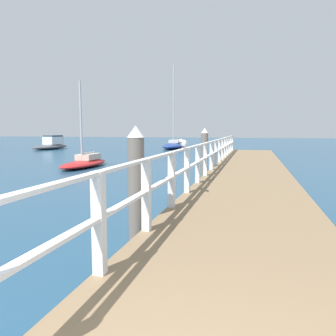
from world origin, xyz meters
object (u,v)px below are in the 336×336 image
(dock_piling_near, at_px, (136,183))
(seagull_foreground, at_px, (183,143))
(dock_piling_far, at_px, (204,152))
(boat_2, at_px, (51,145))
(boat_0, at_px, (174,145))
(boat_1, at_px, (85,162))

(dock_piling_near, bearing_deg, seagull_foreground, 79.73)
(dock_piling_far, bearing_deg, boat_2, 139.05)
(seagull_foreground, relative_size, boat_0, 0.05)
(dock_piling_far, height_order, boat_2, dock_piling_far)
(dock_piling_near, height_order, dock_piling_far, same)
(dock_piling_far, distance_m, boat_1, 6.70)
(dock_piling_far, relative_size, boat_2, 0.39)
(dock_piling_far, height_order, seagull_foreground, dock_piling_far)
(dock_piling_far, relative_size, boat_1, 0.46)
(dock_piling_near, height_order, boat_1, boat_1)
(dock_piling_near, relative_size, boat_1, 0.46)
(seagull_foreground, distance_m, boat_1, 10.38)
(seagull_foreground, bearing_deg, dock_piling_near, -133.09)
(boat_0, distance_m, boat_1, 16.99)
(boat_1, relative_size, boat_2, 0.85)
(seagull_foreground, relative_size, boat_2, 0.08)
(dock_piling_near, height_order, boat_2, dock_piling_near)
(dock_piling_far, bearing_deg, boat_0, 107.09)
(boat_2, bearing_deg, dock_piling_far, -40.35)
(seagull_foreground, bearing_deg, boat_2, 97.35)
(seagull_foreground, xyz_separation_m, boat_0, (-6.16, 24.72, -1.22))
(seagull_foreground, height_order, boat_1, boat_1)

